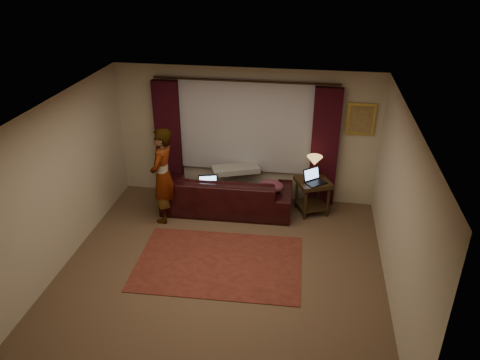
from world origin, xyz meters
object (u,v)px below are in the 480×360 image
(sofa, at_px, (227,187))
(end_table, at_px, (312,196))
(tiffany_lamp, at_px, (314,168))
(laptop_table, at_px, (316,177))
(person, at_px, (163,176))
(laptop_sofa, at_px, (208,185))

(sofa, height_order, end_table, sofa)
(tiffany_lamp, relative_size, laptop_table, 1.18)
(tiffany_lamp, bearing_deg, person, -164.36)
(tiffany_lamp, bearing_deg, end_table, -84.93)
(sofa, relative_size, person, 1.37)
(tiffany_lamp, bearing_deg, sofa, -171.79)
(laptop_sofa, bearing_deg, end_table, -3.33)
(end_table, bearing_deg, laptop_table, -68.35)
(sofa, bearing_deg, laptop_table, -179.59)
(laptop_sofa, distance_m, tiffany_lamp, 1.97)
(laptop_table, height_order, person, person)
(person, bearing_deg, laptop_sofa, 113.62)
(laptop_table, bearing_deg, tiffany_lamp, 65.32)
(tiffany_lamp, bearing_deg, laptop_table, -74.47)
(laptop_sofa, xyz_separation_m, end_table, (1.89, 0.40, -0.29))
(end_table, distance_m, laptop_table, 0.48)
(laptop_table, xyz_separation_m, person, (-2.70, -0.57, 0.09))
(sofa, distance_m, laptop_table, 1.66)
(laptop_sofa, xyz_separation_m, laptop_table, (1.94, 0.29, 0.18))
(sofa, relative_size, laptop_table, 6.34)
(laptop_sofa, bearing_deg, laptop_table, -6.61)
(sofa, bearing_deg, person, 24.16)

